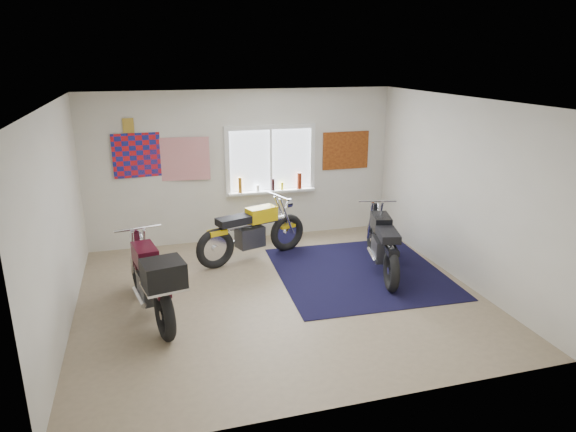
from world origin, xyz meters
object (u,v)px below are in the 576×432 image
object	(u,v)px
yellow_triumph	(252,233)
black_chrome_bike	(382,245)
maroon_tourer	(152,280)
navy_rug	(359,272)

from	to	relation	value
yellow_triumph	black_chrome_bike	xyz separation A→B (m)	(1.83, -1.08, 0.00)
yellow_triumph	black_chrome_bike	world-z (taller)	black_chrome_bike
black_chrome_bike	maroon_tourer	xyz separation A→B (m)	(-3.46, -0.61, 0.10)
navy_rug	maroon_tourer	world-z (taller)	maroon_tourer
navy_rug	black_chrome_bike	world-z (taller)	black_chrome_bike
yellow_triumph	black_chrome_bike	size ratio (longest dim) A/B	1.00
navy_rug	black_chrome_bike	distance (m)	0.56
navy_rug	black_chrome_bike	bearing A→B (deg)	-7.65
navy_rug	black_chrome_bike	size ratio (longest dim) A/B	1.32
black_chrome_bike	maroon_tourer	size ratio (longest dim) A/B	0.95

